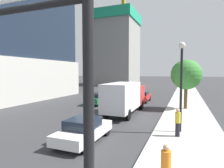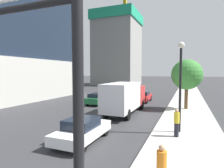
{
  "view_description": "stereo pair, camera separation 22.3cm",
  "coord_description": "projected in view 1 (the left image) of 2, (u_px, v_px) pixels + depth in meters",
  "views": [
    {
      "loc": [
        8.2,
        0.09,
        4.19
      ],
      "look_at": [
        1.28,
        17.77,
        3.01
      ],
      "focal_mm": 30.16,
      "sensor_mm": 36.0,
      "label": 1
    },
    {
      "loc": [
        8.41,
        0.17,
        4.19
      ],
      "look_at": [
        1.28,
        17.77,
        3.01
      ],
      "focal_mm": 30.16,
      "sensor_mm": 36.0,
      "label": 2
    }
  ],
  "objects": [
    {
      "name": "car_red",
      "position": [
        143.0,
        96.0,
        26.83
      ],
      "size": [
        1.75,
        4.26,
        1.51
      ],
      "color": "red",
      "rests_on": "ground"
    },
    {
      "name": "car_blue",
      "position": [
        122.0,
        91.0,
        34.05
      ],
      "size": [
        1.87,
        4.73,
        1.44
      ],
      "color": "#233D9E",
      "rests_on": "ground"
    },
    {
      "name": "construction_building",
      "position": [
        116.0,
        46.0,
        62.46
      ],
      "size": [
        18.99,
        15.04,
        32.95
      ],
      "color": "gray",
      "rests_on": "ground"
    },
    {
      "name": "traffic_light_pole",
      "position": [
        11.0,
        72.0,
        3.95
      ],
      "size": [
        5.65,
        0.48,
        5.94
      ],
      "color": "black",
      "rests_on": "sidewalk"
    },
    {
      "name": "car_green",
      "position": [
        98.0,
        99.0,
        24.63
      ],
      "size": [
        1.9,
        4.42,
        1.48
      ],
      "color": "#1E6638",
      "rests_on": "ground"
    },
    {
      "name": "box_truck",
      "position": [
        125.0,
        96.0,
        18.9
      ],
      "size": [
        2.37,
        7.8,
        3.16
      ],
      "color": "#B21E1E",
      "rests_on": "ground"
    },
    {
      "name": "sidewalk",
      "position": [
        187.0,
        114.0,
        18.67
      ],
      "size": [
        4.48,
        120.0,
        0.15
      ],
      "primitive_type": "cube",
      "color": "#B2AFA8",
      "rests_on": "ground"
    },
    {
      "name": "car_white",
      "position": [
        84.0,
        130.0,
        11.34
      ],
      "size": [
        1.95,
        4.34,
        1.44
      ],
      "color": "silver",
      "rests_on": "ground"
    },
    {
      "name": "street_tree",
      "position": [
        186.0,
        75.0,
        20.76
      ],
      "size": [
        3.32,
        3.32,
        5.45
      ],
      "color": "brown",
      "rests_on": "sidewalk"
    },
    {
      "name": "pedestrian_orange_shirt",
      "position": [
        166.0,
        168.0,
        6.34
      ],
      "size": [
        0.34,
        0.34,
        1.63
      ],
      "color": "black",
      "rests_on": "sidewalk"
    },
    {
      "name": "street_lamp",
      "position": [
        181.0,
        74.0,
        12.58
      ],
      "size": [
        0.44,
        0.44,
        6.05
      ],
      "color": "black",
      "rests_on": "sidewalk"
    },
    {
      "name": "pedestrian_yellow_shirt",
      "position": [
        178.0,
        122.0,
        11.81
      ],
      "size": [
        0.34,
        0.34,
        1.77
      ],
      "color": "black",
      "rests_on": "sidewalk"
    }
  ]
}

